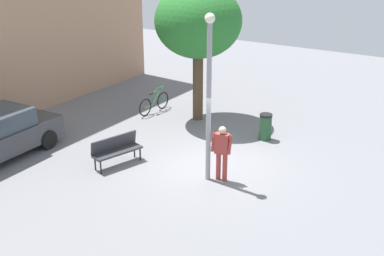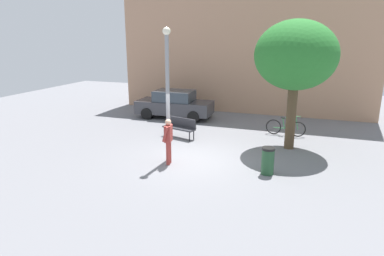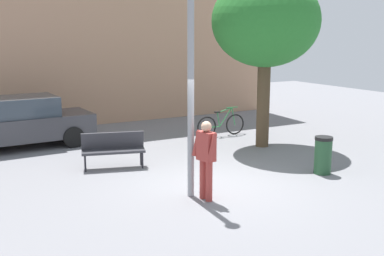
{
  "view_description": "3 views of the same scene",
  "coord_description": "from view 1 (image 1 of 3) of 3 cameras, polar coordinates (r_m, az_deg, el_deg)",
  "views": [
    {
      "loc": [
        -11.77,
        -6.89,
        6.62
      ],
      "look_at": [
        -0.34,
        0.47,
        1.27
      ],
      "focal_mm": 45.57,
      "sensor_mm": 36.0,
      "label": 1
    },
    {
      "loc": [
        4.06,
        -11.5,
        4.52
      ],
      "look_at": [
        0.0,
        -0.06,
        1.23
      ],
      "focal_mm": 32.1,
      "sensor_mm": 36.0,
      "label": 2
    },
    {
      "loc": [
        -5.47,
        -8.87,
        3.41
      ],
      "look_at": [
        -0.07,
        0.89,
        1.19
      ],
      "focal_mm": 44.43,
      "sensor_mm": 36.0,
      "label": 3
    }
  ],
  "objects": [
    {
      "name": "lamppost",
      "position": [
        13.33,
        1.99,
        4.57
      ],
      "size": [
        0.28,
        0.28,
        4.79
      ],
      "color": "gray",
      "rests_on": "ground_plane"
    },
    {
      "name": "park_bench",
      "position": [
        15.19,
        -8.87,
        -2.36
      ],
      "size": [
        1.67,
        0.89,
        0.92
      ],
      "color": "#2D2D33",
      "rests_on": "ground_plane"
    },
    {
      "name": "bicycle_green",
      "position": [
        19.66,
        -4.44,
        2.92
      ],
      "size": [
        1.81,
        0.14,
        0.97
      ],
      "color": "black",
      "rests_on": "ground_plane"
    },
    {
      "name": "person_by_lamppost",
      "position": [
        13.91,
        3.53,
        -2.55
      ],
      "size": [
        0.35,
        0.62,
        1.67
      ],
      "color": "#9E3833",
      "rests_on": "ground_plane"
    },
    {
      "name": "trash_bin",
      "position": [
        17.09,
        8.59,
        0.15
      ],
      "size": [
        0.44,
        0.44,
        0.93
      ],
      "color": "#234C2D",
      "rests_on": "ground_plane"
    },
    {
      "name": "plaza_tree",
      "position": [
        18.04,
        0.73,
        12.31
      ],
      "size": [
        3.19,
        3.19,
        5.13
      ],
      "color": "#4E3C28",
      "rests_on": "ground_plane"
    },
    {
      "name": "ground_plane",
      "position": [
        15.16,
        2.19,
        -4.42
      ],
      "size": [
        36.0,
        36.0,
        0.0
      ],
      "primitive_type": "plane",
      "color": "slate"
    }
  ]
}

